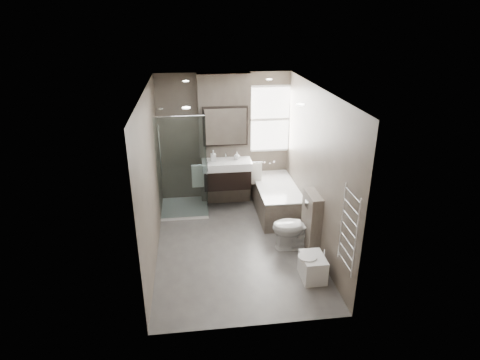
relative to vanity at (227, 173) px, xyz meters
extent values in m
cube|color=#514E4B|center=(0.00, -1.43, -0.77)|extent=(2.65, 3.85, 0.05)
cube|color=silver|center=(0.00, -1.43, 1.88)|extent=(2.65, 3.85, 0.05)
cube|color=#5F5549|center=(0.00, 0.50, 0.56)|extent=(2.65, 0.05, 2.60)
cube|color=#5F5549|center=(0.00, -3.35, 0.56)|extent=(2.65, 0.05, 2.60)
cube|color=#5F5549|center=(-1.32, -1.43, 0.56)|extent=(0.05, 3.85, 2.60)
cube|color=#5F5549|center=(1.32, -1.43, 0.56)|extent=(0.05, 3.85, 2.60)
cube|color=#5A5147|center=(0.00, 0.35, 0.56)|extent=(1.00, 0.25, 2.60)
cube|color=black|center=(0.00, 0.00, -0.08)|extent=(0.90, 0.45, 0.38)
cube|color=white|center=(0.00, 0.00, 0.18)|extent=(0.95, 0.47, 0.15)
cylinder|color=silver|center=(0.00, 0.17, 0.32)|extent=(0.03, 0.03, 0.12)
cylinder|color=silver|center=(0.00, 0.11, 0.37)|extent=(0.02, 0.12, 0.02)
cube|color=black|center=(0.00, 0.19, 0.89)|extent=(0.86, 0.06, 0.76)
cube|color=white|center=(0.00, 0.15, 0.89)|extent=(0.80, 0.02, 0.70)
cube|color=silver|center=(-0.56, -0.02, -0.02)|extent=(0.24, 0.06, 0.44)
cube|color=silver|center=(0.56, -0.02, -0.02)|extent=(0.24, 0.06, 0.44)
cube|color=white|center=(-0.85, 0.02, -0.71)|extent=(0.90, 0.90, 0.06)
cube|color=white|center=(-0.85, -0.42, 0.29)|extent=(0.88, 0.01, 1.94)
cube|color=white|center=(-0.41, 0.02, 0.29)|extent=(0.01, 0.88, 1.94)
cylinder|color=silver|center=(-1.25, 0.02, 0.51)|extent=(0.02, 0.02, 1.00)
cube|color=#5A5147|center=(0.93, -0.33, -0.47)|extent=(0.75, 1.60, 0.55)
cube|color=white|center=(0.93, -0.33, -0.19)|extent=(0.75, 1.60, 0.03)
cube|color=white|center=(0.93, -0.33, -0.25)|extent=(0.61, 1.42, 0.12)
cube|color=white|center=(0.90, 0.45, 0.93)|extent=(0.98, 0.04, 1.33)
cube|color=white|center=(0.90, 0.43, 0.93)|extent=(0.90, 0.01, 1.25)
cube|color=white|center=(0.90, 0.42, 0.93)|extent=(0.90, 0.01, 0.05)
imported|color=white|center=(0.97, -1.62, -0.36)|extent=(0.79, 0.50, 0.77)
cube|color=#5A5147|center=(1.21, -1.68, -0.24)|extent=(0.18, 0.55, 1.00)
cube|color=silver|center=(1.11, -1.68, 0.08)|extent=(0.01, 0.16, 0.11)
cube|color=white|center=(1.02, -2.46, -0.56)|extent=(0.33, 0.46, 0.37)
cylinder|color=white|center=(0.93, -2.46, -0.38)|extent=(0.27, 0.27, 0.05)
cylinder|color=silver|center=(1.18, -2.46, -0.31)|extent=(0.02, 0.02, 0.10)
cylinder|color=silver|center=(1.25, -3.26, 0.38)|extent=(0.03, 0.03, 1.10)
cylinder|color=silver|center=(1.25, -2.80, 0.38)|extent=(0.03, 0.03, 1.10)
cube|color=silver|center=(1.25, -3.03, 0.38)|extent=(0.02, 0.46, 1.00)
imported|color=white|center=(-0.25, 0.02, 0.37)|extent=(0.10, 0.10, 0.21)
imported|color=white|center=(0.20, 0.06, 0.34)|extent=(0.12, 0.12, 0.15)
camera|label=1|loc=(-0.66, -7.20, 2.91)|focal=30.00mm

